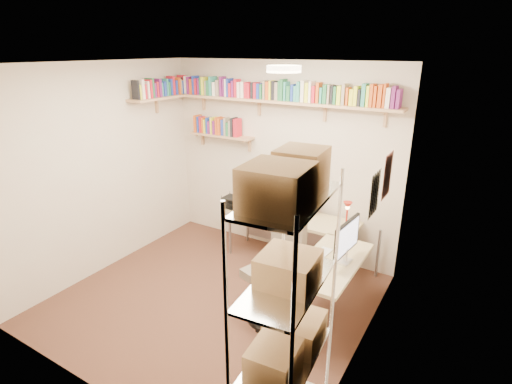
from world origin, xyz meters
TOP-DOWN VIEW (x-y plane):
  - ground at (0.00, 0.00)m, footprint 3.20×3.20m
  - room_shell at (0.00, 0.00)m, footprint 3.24×3.04m
  - wall_shelves at (-0.41, 1.30)m, footprint 3.12×1.09m
  - corner_desk at (0.47, 0.97)m, footprint 2.00×1.66m
  - office_chair at (0.72, 0.11)m, footprint 0.59×0.60m
  - wire_rack at (1.42, -1.10)m, footprint 0.48×0.87m

SIDE VIEW (x-z plane):
  - ground at x=0.00m, z-range 0.00..0.00m
  - office_chair at x=0.72m, z-range -0.08..0.98m
  - corner_desk at x=0.47m, z-range 0.08..1.21m
  - wire_rack at x=1.42m, z-range 0.27..2.36m
  - room_shell at x=0.00m, z-range 0.29..2.81m
  - wall_shelves at x=-0.41m, z-range 1.62..2.42m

